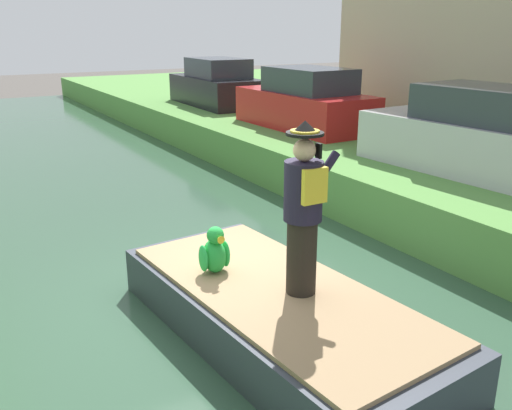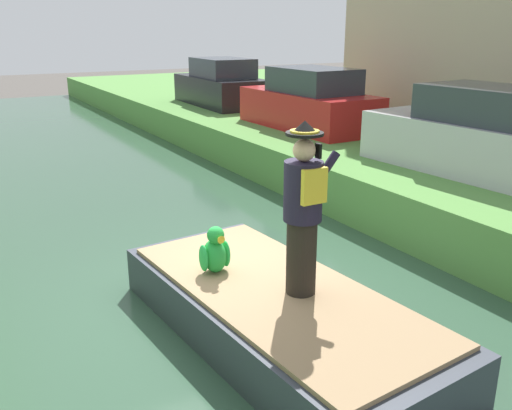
% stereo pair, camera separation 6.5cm
% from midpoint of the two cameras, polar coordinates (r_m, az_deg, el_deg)
% --- Properties ---
extents(ground_plane, '(80.00, 80.00, 0.00)m').
position_cam_midpoint_polar(ground_plane, '(7.36, -2.59, -9.91)').
color(ground_plane, '#4C4742').
extents(canal_water, '(6.03, 48.00, 0.10)m').
position_cam_midpoint_polar(canal_water, '(7.34, -2.60, -9.56)').
color(canal_water, '#33513D').
rests_on(canal_water, ground).
extents(boat, '(2.14, 4.33, 0.61)m').
position_cam_midpoint_polar(boat, '(6.24, 2.57, -11.15)').
color(boat, '#333842').
rests_on(boat, canal_water).
extents(person_pirate, '(0.61, 0.42, 1.85)m').
position_cam_midpoint_polar(person_pirate, '(5.69, 5.22, -0.56)').
color(person_pirate, black).
rests_on(person_pirate, boat).
extents(parrot_plush, '(0.36, 0.35, 0.57)m').
position_cam_midpoint_polar(parrot_plush, '(6.40, -3.97, -4.90)').
color(parrot_plush, green).
rests_on(parrot_plush, boat).
extents(parked_car_silver, '(1.97, 4.11, 1.50)m').
position_cam_midpoint_polar(parked_car_silver, '(10.47, 22.24, 6.56)').
color(parked_car_silver, '#B7B7BC').
rests_on(parked_car_silver, grass_bank_far).
extents(parked_car_red, '(1.77, 4.03, 1.50)m').
position_cam_midpoint_polar(parked_car_red, '(14.21, 5.61, 10.44)').
color(parked_car_red, red).
rests_on(parked_car_red, grass_bank_far).
extents(parked_car_dark, '(1.82, 4.05, 1.50)m').
position_cam_midpoint_polar(parked_car_dark, '(18.50, -3.58, 12.21)').
color(parked_car_dark, black).
rests_on(parked_car_dark, grass_bank_far).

